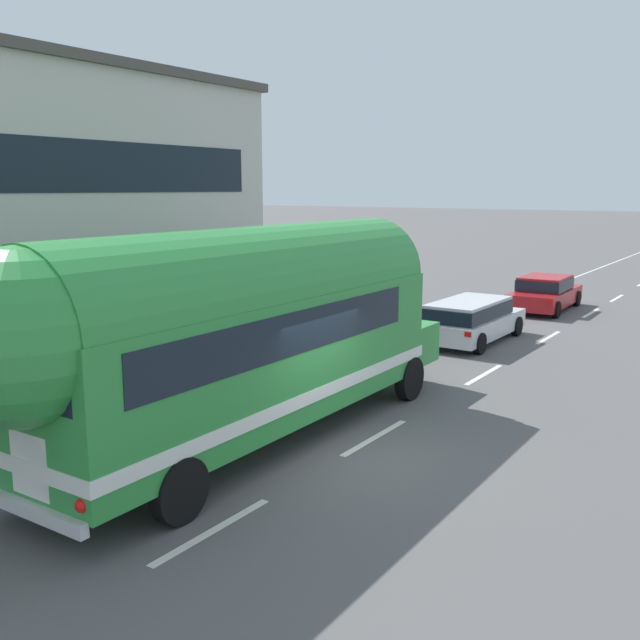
% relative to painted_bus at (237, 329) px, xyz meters
% --- Properties ---
extents(ground_plane, '(300.00, 300.00, 0.00)m').
position_rel_painted_bus_xyz_m(ground_plane, '(1.76, 0.89, -2.30)').
color(ground_plane, '#565454').
extents(lane_markings, '(3.66, 80.00, 0.01)m').
position_rel_painted_bus_xyz_m(lane_markings, '(-0.73, 13.83, -2.30)').
color(lane_markings, silver).
rests_on(lane_markings, ground).
extents(painted_bus, '(2.66, 11.94, 4.12)m').
position_rel_painted_bus_xyz_m(painted_bus, '(0.00, 0.00, 0.00)').
color(painted_bus, '#2D8C3D').
rests_on(painted_bus, ground).
extents(car_lead, '(1.94, 4.66, 1.37)m').
position_rel_painted_bus_xyz_m(car_lead, '(-0.08, 11.28, -1.51)').
color(car_lead, silver).
rests_on(car_lead, ground).
extents(car_second, '(2.06, 4.75, 1.37)m').
position_rel_painted_bus_xyz_m(car_second, '(0.02, 18.67, -1.56)').
color(car_second, '#A5191E').
rests_on(car_second, ground).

